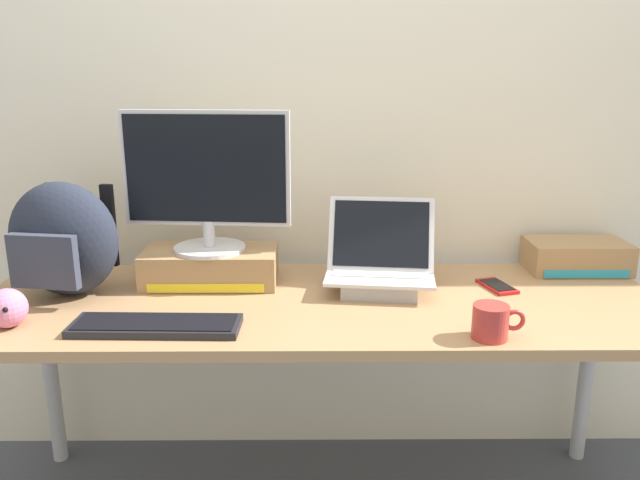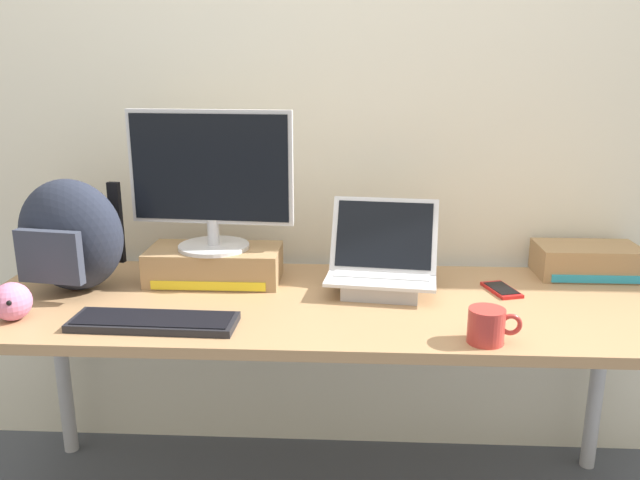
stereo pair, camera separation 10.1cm
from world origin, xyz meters
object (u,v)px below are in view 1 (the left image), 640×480
Objects in this scene: messenger_backpack at (63,240)px; cell_phone at (497,286)px; coffee_mug at (492,322)px; toner_box_cyan at (576,256)px; desktop_monitor at (206,181)px; external_keyboard at (156,325)px; plush_toy at (7,308)px; open_laptop at (380,272)px; toner_box_yellow at (211,266)px.

messenger_backpack reaches higher than cell_phone.
toner_box_cyan reaches higher than coffee_mug.
external_keyboard is (-0.08, -0.36, -0.31)m from desktop_monitor.
plush_toy is (-1.35, -0.29, 0.05)m from cell_phone.
cell_phone is 1.50× the size of plush_toy.
open_laptop is at bearing 123.84° from coffee_mug.
external_keyboard is at bearing -178.79° from cell_phone.
external_keyboard is 3.30× the size of coffee_mug.
plush_toy is at bearing -96.17° from messenger_backpack.
coffee_mug is at bearing -49.43° from open_laptop.
toner_box_yellow is at bearing 159.86° from cell_phone.
open_laptop is at bearing 10.96° from messenger_backpack.
messenger_backpack reaches higher than open_laptop.
open_laptop is 0.93m from messenger_backpack.
open_laptop is 0.36m from cell_phone.
toner_box_yellow is 0.81× the size of desktop_monitor.
toner_box_yellow is at bearing 36.13° from plush_toy.
toner_box_yellow is 0.52m from open_laptop.
toner_box_cyan is (1.66, 0.46, -0.00)m from plush_toy.
cell_phone is at bearing -3.54° from toner_box_yellow.
open_laptop is 0.69m from toner_box_cyan.
plush_toy is (-1.23, 0.08, 0.01)m from coffee_mug.
messenger_backpack is 2.66× the size of coffee_mug.
cell_phone is (0.88, -0.05, -0.05)m from toner_box_yellow.
toner_box_yellow is at bearing -174.47° from toner_box_cyan.
cell_phone is (0.36, 0.01, -0.05)m from open_laptop.
coffee_mug is 0.86× the size of cell_phone.
toner_box_cyan is at bearing 16.41° from messenger_backpack.
toner_box_cyan is at bearing 12.33° from cell_phone.
messenger_backpack is at bearing -166.04° from toner_box_yellow.
messenger_backpack is (-0.41, -0.10, 0.11)m from toner_box_yellow.
external_keyboard is at bearing -146.87° from open_laptop.
toner_box_yellow is at bearing 22.66° from messenger_backpack.
messenger_backpack is at bearing -161.56° from desktop_monitor.
messenger_backpack reaches higher than toner_box_cyan.
coffee_mug is (0.76, -0.42, -0.01)m from toner_box_yellow.
toner_box_cyan is (0.31, 0.17, 0.04)m from cell_phone.
coffee_mug is 0.39m from cell_phone.
external_keyboard is 1.36m from toner_box_cyan.
toner_box_yellow is 1.17× the size of messenger_backpack.
messenger_backpack is at bearing -171.01° from open_laptop.
desktop_monitor reaches higher than toner_box_yellow.
cell_phone is 1.38m from plush_toy.
toner_box_cyan is at bearing 22.26° from external_keyboard.
coffee_mug is 1.28× the size of plush_toy.
cell_phone is at bearing 12.08° from plush_toy.
desktop_monitor is at bearing -174.42° from toner_box_cyan.
open_laptop is 2.62× the size of coffee_mug.
toner_box_yellow is 0.94× the size of external_keyboard.
external_keyboard is 1.01m from cell_phone.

